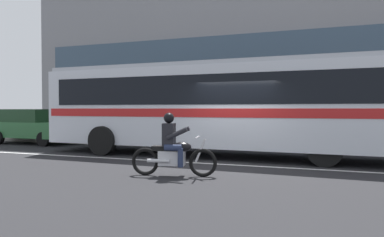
% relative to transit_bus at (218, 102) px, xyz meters
% --- Properties ---
extents(ground_plane, '(60.00, 60.00, 0.00)m').
position_rel_transit_bus_xyz_m(ground_plane, '(0.91, -1.19, -1.88)').
color(ground_plane, black).
extents(sidewalk_curb, '(28.00, 3.80, 0.15)m').
position_rel_transit_bus_xyz_m(sidewalk_curb, '(0.91, 3.91, -1.81)').
color(sidewalk_curb, gray).
rests_on(sidewalk_curb, ground_plane).
extents(lane_center_stripe, '(26.60, 0.14, 0.01)m').
position_rel_transit_bus_xyz_m(lane_center_stripe, '(0.91, -1.79, -1.88)').
color(lane_center_stripe, silver).
rests_on(lane_center_stripe, ground_plane).
extents(office_building_facade, '(28.00, 0.89, 13.38)m').
position_rel_transit_bus_xyz_m(office_building_facade, '(0.91, 6.20, 4.81)').
color(office_building_facade, gray).
rests_on(office_building_facade, ground_plane).
extents(transit_bus, '(12.88, 2.98, 3.22)m').
position_rel_transit_bus_xyz_m(transit_bus, '(0.00, 0.00, 0.00)').
color(transit_bus, silver).
rests_on(transit_bus, ground_plane).
extents(motorcycle_with_rider, '(2.11, 0.77, 1.56)m').
position_rel_transit_bus_xyz_m(motorcycle_with_rider, '(0.04, -4.07, -1.23)').
color(motorcycle_with_rider, black).
rests_on(motorcycle_with_rider, ground_plane).
extents(parked_sedan_curbside, '(4.43, 2.00, 1.64)m').
position_rel_transit_bus_xyz_m(parked_sedan_curbside, '(-9.59, 1.39, -1.03)').
color(parked_sedan_curbside, '#2D6638').
rests_on(parked_sedan_curbside, ground_plane).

